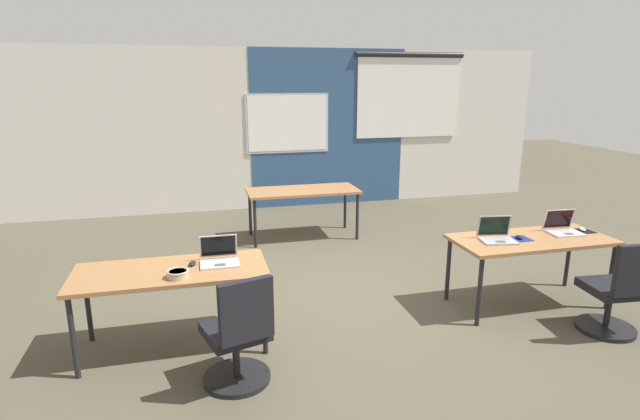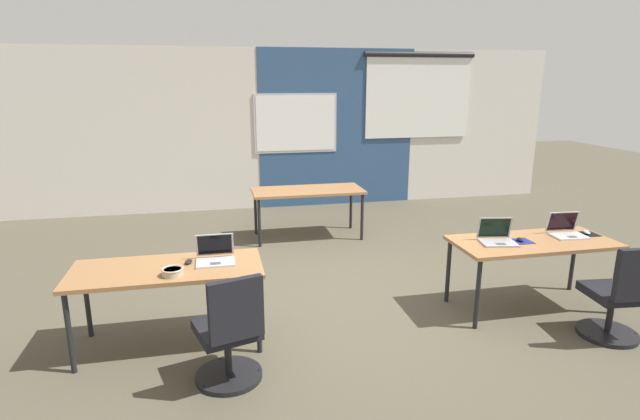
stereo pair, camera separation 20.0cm
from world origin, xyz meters
The scene contains 16 objects.
ground_plane centered at (0.00, 0.00, 0.00)m, with size 24.00×24.00×0.00m.
back_wall_assembly centered at (0.05, 4.20, 1.41)m, with size 10.00×0.27×2.80m.
desk_near_left centered at (-1.75, -0.60, 0.66)m, with size 1.60×0.70×0.72m.
desk_near_right centered at (1.75, -0.60, 0.66)m, with size 1.60×0.70×0.72m.
desk_far_center centered at (0.00, 2.20, 0.66)m, with size 1.60×0.70×0.72m.
laptop_near_left_inner centered at (-1.34, -0.54, 0.77)m, with size 0.33×0.30×0.23m.
mouse_near_left_inner centered at (-1.57, -0.54, 0.74)m, with size 0.08×0.11×0.03m.
chair_near_left_inner centered at (-1.26, -1.30, 0.38)m, with size 0.55×0.60×0.92m.
laptop_near_right_end centered at (2.18, -0.53, 0.77)m, with size 0.35×0.31×0.23m.
mousepad_near_right_end centered at (2.41, -0.53, 0.72)m, with size 0.22×0.19×0.00m.
mouse_near_right_end centered at (2.41, -0.53, 0.74)m, with size 0.08×0.11×0.03m.
chair_near_right_end centered at (2.12, -1.35, 0.38)m, with size 0.52×0.56×0.92m.
laptop_near_right_inner centered at (1.36, -0.58, 0.77)m, with size 0.37×0.33×0.23m.
mousepad_near_right_inner centered at (1.60, -0.60, 0.72)m, with size 0.22×0.19×0.00m.
mouse_near_right_inner centered at (1.60, -0.60, 0.74)m, with size 0.07×0.11×0.03m.
snack_bowl centered at (-1.69, -0.80, 0.76)m, with size 0.18×0.18×0.06m.
Camera 2 is at (-1.31, -4.77, 2.27)m, focal length 28.10 mm.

